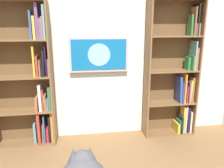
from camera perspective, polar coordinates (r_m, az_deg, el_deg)
wall_back at (r=3.33m, az=-3.59°, el=8.73°), size 4.52×0.06×2.70m
bookshelf_left at (r=3.55m, az=16.52°, el=1.90°), size 0.81×0.28×2.09m
bookshelf_right at (r=3.29m, az=-20.84°, el=1.04°), size 0.86×0.28×2.04m
wall_mounted_tv at (r=3.25m, az=-3.51°, el=7.70°), size 0.88×0.07×0.51m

